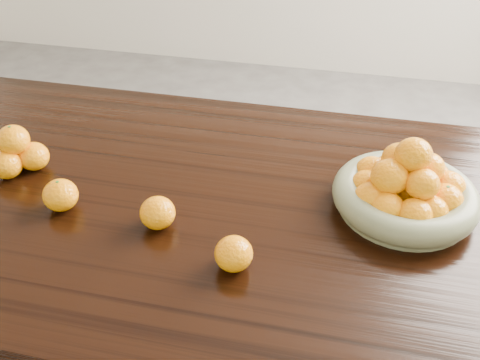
% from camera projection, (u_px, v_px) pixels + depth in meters
% --- Properties ---
extents(dining_table, '(2.00, 1.00, 0.75)m').
position_uv_depth(dining_table, '(237.00, 230.00, 1.33)').
color(dining_table, black).
rests_on(dining_table, ground).
extents(fruit_bowl, '(0.33, 0.33, 0.18)m').
position_uv_depth(fruit_bowl, '(406.00, 190.00, 1.22)').
color(fruit_bowl, '#717556').
rests_on(fruit_bowl, dining_table).
extents(orange_pyramid, '(0.14, 0.14, 0.12)m').
position_uv_depth(orange_pyramid, '(17.00, 152.00, 1.36)').
color(orange_pyramid, orange).
rests_on(orange_pyramid, dining_table).
extents(loose_orange_0, '(0.08, 0.08, 0.08)m').
position_uv_depth(loose_orange_0, '(61.00, 195.00, 1.23)').
color(loose_orange_0, orange).
rests_on(loose_orange_0, dining_table).
extents(loose_orange_1, '(0.08, 0.08, 0.07)m').
position_uv_depth(loose_orange_1, '(158.00, 213.00, 1.18)').
color(loose_orange_1, orange).
rests_on(loose_orange_1, dining_table).
extents(loose_orange_2, '(0.08, 0.08, 0.07)m').
position_uv_depth(loose_orange_2, '(234.00, 254.00, 1.08)').
color(loose_orange_2, orange).
rests_on(loose_orange_2, dining_table).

